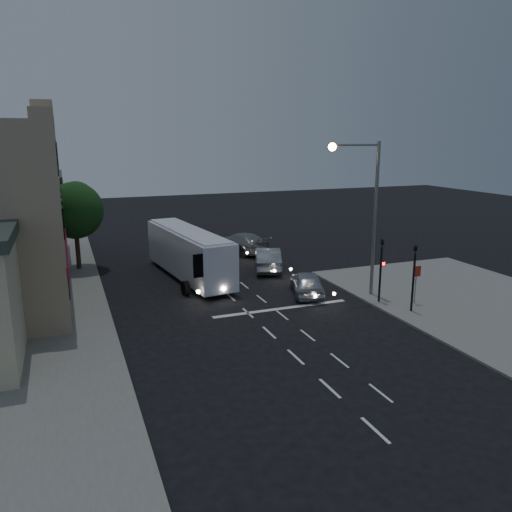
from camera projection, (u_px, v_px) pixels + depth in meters
name	position (u px, v px, depth m)	size (l,w,h in m)	color
ground	(262.00, 326.00, 25.35)	(120.00, 120.00, 0.00)	black
road_markings	(261.00, 303.00, 28.80)	(8.00, 30.55, 0.01)	silver
tour_bus	(188.00, 252.00, 33.63)	(3.60, 11.11, 3.34)	white
car_suv	(307.00, 283.00, 30.20)	(1.73, 4.29, 1.46)	#A6AAB7
car_sedan_a	(268.00, 259.00, 35.87)	(1.73, 4.96, 1.63)	#9A9A9F
car_sedan_b	(242.00, 243.00, 41.39)	(2.30, 5.65, 1.64)	gray
traffic_signal_main	(381.00, 263.00, 28.17)	(0.25, 0.35, 4.10)	black
traffic_signal_side	(414.00, 270.00, 26.62)	(0.18, 0.15, 4.10)	black
regulatory_sign	(416.00, 278.00, 28.04)	(0.45, 0.12, 2.20)	slate
streetlight	(366.00, 202.00, 28.60)	(3.32, 0.44, 9.00)	slate
low_building_north	(0.00, 217.00, 37.95)	(9.40, 9.40, 6.50)	beige
street_tree	(74.00, 208.00, 35.05)	(4.00, 4.00, 6.20)	black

